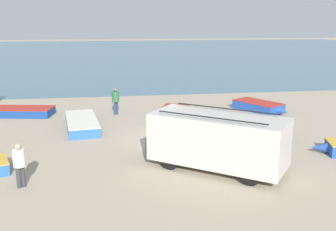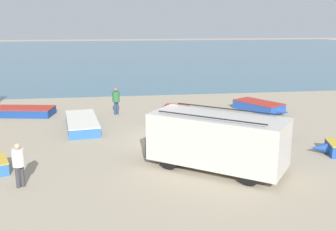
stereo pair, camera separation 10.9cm
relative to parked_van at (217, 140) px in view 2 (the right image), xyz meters
name	(u,v)px [view 2 (the right image)]	position (x,y,z in m)	size (l,w,h in m)	color
ground_plane	(171,142)	(-1.26, 3.75, -1.21)	(200.00, 200.00, 0.00)	tan
sea_water	(127,53)	(-1.26, 55.75, -1.21)	(120.00, 80.00, 0.01)	#477084
parked_van	(217,140)	(0.00, 0.00, 0.00)	(5.55, 4.90, 2.33)	beige
fishing_rowboat_0	(260,106)	(5.49, 9.49, -0.92)	(2.95, 3.82, 0.59)	#234CA3
fishing_rowboat_1	(173,114)	(-0.45, 8.39, -0.94)	(2.74, 4.36, 0.55)	#2D66AD
fishing_rowboat_3	(82,122)	(-5.75, 7.08, -0.94)	(2.19, 5.47, 0.54)	#2D66AD
fishing_rowboat_5	(22,111)	(-9.60, 10.39, -0.96)	(4.46, 2.23, 0.50)	navy
fishing_rowboat_6	(254,129)	(3.22, 4.38, -0.89)	(2.41, 3.95, 0.63)	navy
fisherman_0	(116,99)	(-3.80, 9.84, -0.20)	(0.44, 0.44, 1.69)	navy
fisherman_1	(19,161)	(-7.37, -0.73, -0.23)	(0.43, 0.43, 1.64)	#38383D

